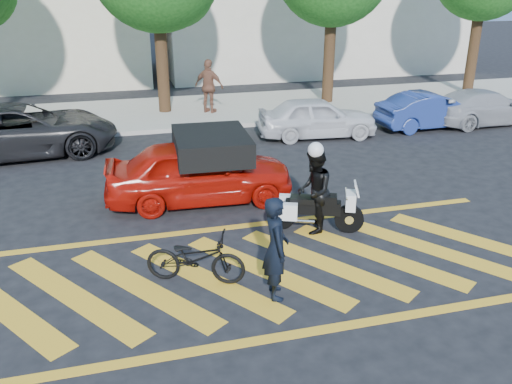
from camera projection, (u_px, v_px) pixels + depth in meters
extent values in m
plane|color=black|center=(239.00, 274.00, 9.63)|extent=(90.00, 90.00, 0.00)
cube|color=#9E998E|center=(165.00, 113.00, 20.34)|extent=(60.00, 5.00, 0.15)
cube|color=gold|center=(3.00, 307.00, 8.69)|extent=(2.43, 3.21, 0.01)
cube|color=gold|center=(74.00, 297.00, 8.96)|extent=(2.43, 3.21, 0.01)
cube|color=gold|center=(142.00, 287.00, 9.22)|extent=(2.43, 3.21, 0.01)
cube|color=gold|center=(206.00, 279.00, 9.49)|extent=(2.43, 3.21, 0.01)
cube|color=gold|center=(266.00, 270.00, 9.75)|extent=(2.43, 3.21, 0.01)
cube|color=gold|center=(323.00, 262.00, 10.01)|extent=(2.43, 3.21, 0.01)
cube|color=gold|center=(377.00, 255.00, 10.28)|extent=(2.43, 3.21, 0.01)
cube|color=gold|center=(429.00, 248.00, 10.54)|extent=(2.43, 3.21, 0.01)
cube|color=gold|center=(478.00, 241.00, 10.81)|extent=(2.43, 3.21, 0.01)
cube|color=gold|center=(269.00, 339.00, 7.93)|extent=(12.00, 0.20, 0.01)
cube|color=gold|center=(218.00, 229.00, 11.33)|extent=(12.00, 0.20, 0.01)
cylinder|color=black|center=(162.00, 61.00, 19.61)|extent=(0.44, 0.44, 4.00)
cylinder|color=black|center=(329.00, 54.00, 21.17)|extent=(0.44, 0.44, 4.00)
cylinder|color=black|center=(473.00, 49.00, 22.73)|extent=(0.44, 0.44, 4.00)
imported|color=black|center=(276.00, 248.00, 8.69)|extent=(0.48, 0.68, 1.76)
imported|color=black|center=(195.00, 258.00, 9.26)|extent=(1.83, 1.22, 0.91)
cylinder|color=black|center=(281.00, 215.00, 11.25)|extent=(0.60, 0.34, 0.59)
cylinder|color=silver|center=(281.00, 215.00, 11.25)|extent=(0.22, 0.20, 0.18)
cylinder|color=black|center=(349.00, 219.00, 11.09)|extent=(0.60, 0.34, 0.59)
cylinder|color=silver|center=(349.00, 219.00, 11.09)|extent=(0.22, 0.20, 0.18)
cube|color=black|center=(313.00, 207.00, 11.09)|extent=(1.13, 0.64, 0.27)
cube|color=black|center=(327.00, 200.00, 10.99)|extent=(0.48, 0.40, 0.20)
cube|color=black|center=(302.00, 199.00, 11.06)|extent=(0.57, 0.47, 0.11)
cube|color=silver|center=(350.00, 201.00, 10.94)|extent=(0.32, 0.42, 0.36)
cube|color=silver|center=(289.00, 203.00, 11.37)|extent=(0.44, 0.30, 0.34)
cube|color=silver|center=(287.00, 212.00, 10.94)|extent=(0.44, 0.30, 0.34)
imported|color=black|center=(314.00, 191.00, 10.94)|extent=(0.94, 1.04, 1.76)
imported|color=#A91007|center=(199.00, 171.00, 12.46)|extent=(4.36, 1.93, 1.46)
imported|color=black|center=(21.00, 130.00, 15.65)|extent=(5.62, 3.03, 1.50)
imported|color=silver|center=(317.00, 117.00, 17.43)|extent=(3.95, 1.90, 1.30)
imported|color=navy|center=(431.00, 110.00, 18.44)|extent=(3.76, 1.41, 1.23)
imported|color=#929398|center=(485.00, 107.00, 18.95)|extent=(4.25, 1.91, 1.21)
imported|color=brown|center=(209.00, 86.00, 19.76)|extent=(1.18, 1.08, 1.94)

